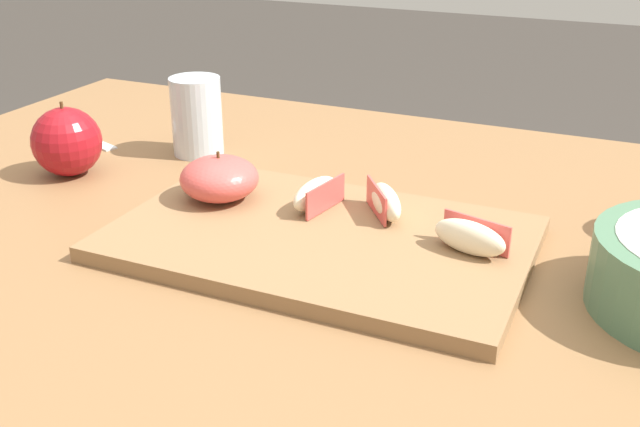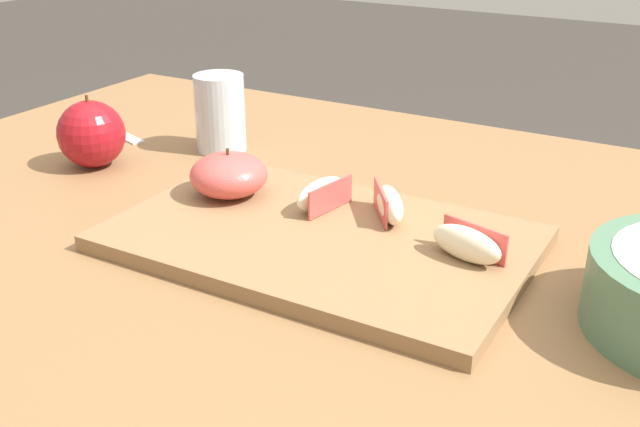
% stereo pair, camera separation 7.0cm
% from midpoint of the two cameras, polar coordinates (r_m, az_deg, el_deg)
% --- Properties ---
extents(dining_table, '(1.29, 0.84, 0.75)m').
position_cam_midpoint_polar(dining_table, '(0.88, -1.13, -6.92)').
color(dining_table, brown).
rests_on(dining_table, ground_plane).
extents(cutting_board, '(0.42, 0.27, 0.02)m').
position_cam_midpoint_polar(cutting_board, '(0.77, -2.60, -1.98)').
color(cutting_board, olive).
rests_on(cutting_board, dining_table).
extents(apple_half_skin_up, '(0.09, 0.09, 0.06)m').
position_cam_midpoint_polar(apple_half_skin_up, '(0.85, -9.96, 2.59)').
color(apple_half_skin_up, '#D14C47').
rests_on(apple_half_skin_up, cutting_board).
extents(apple_wedge_front, '(0.08, 0.04, 0.03)m').
position_cam_midpoint_polar(apple_wedge_front, '(0.72, 8.59, -1.83)').
color(apple_wedge_front, beige).
rests_on(apple_wedge_front, cutting_board).
extents(apple_wedge_back, '(0.04, 0.08, 0.03)m').
position_cam_midpoint_polar(apple_wedge_back, '(0.81, -2.74, 1.45)').
color(apple_wedge_back, beige).
rests_on(apple_wedge_back, cutting_board).
extents(apple_wedge_middle, '(0.06, 0.07, 0.03)m').
position_cam_midpoint_polar(apple_wedge_middle, '(0.80, 2.56, 0.96)').
color(apple_wedge_middle, beige).
rests_on(apple_wedge_middle, cutting_board).
extents(paring_knife, '(0.16, 0.07, 0.01)m').
position_cam_midpoint_polar(paring_knife, '(1.19, -20.04, 5.97)').
color(paring_knife, silver).
rests_on(paring_knife, dining_table).
extents(whole_apple_red_delicious, '(0.09, 0.09, 0.09)m').
position_cam_midpoint_polar(whole_apple_red_delicious, '(1.01, -20.50, 5.07)').
color(whole_apple_red_delicious, maroon).
rests_on(whole_apple_red_delicious, dining_table).
extents(drinking_glass_water, '(0.07, 0.07, 0.10)m').
position_cam_midpoint_polar(drinking_glass_water, '(1.04, -11.22, 7.19)').
color(drinking_glass_water, silver).
rests_on(drinking_glass_water, dining_table).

